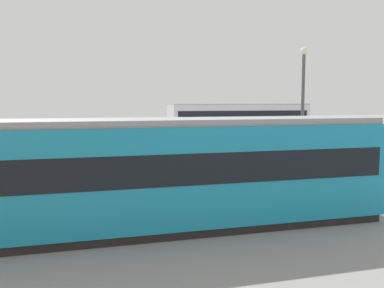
{
  "coord_description": "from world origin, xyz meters",
  "views": [
    {
      "loc": [
        7.44,
        25.54,
        3.9
      ],
      "look_at": [
        1.47,
        4.8,
        1.72
      ],
      "focal_mm": 39.2,
      "sensor_mm": 36.0,
      "label": 1
    }
  ],
  "objects_px": {
    "double_decker_bus": "(239,128)",
    "pedestrian_crossing": "(261,165)",
    "street_lamp": "(303,103)",
    "info_sign": "(110,152)",
    "tram_yellow": "(135,174)",
    "pedestrian_near_railing": "(163,165)"
  },
  "relations": [
    {
      "from": "pedestrian_near_railing",
      "to": "pedestrian_crossing",
      "type": "xyz_separation_m",
      "value": [
        -4.55,
        0.76,
        -0.09
      ]
    },
    {
      "from": "info_sign",
      "to": "pedestrian_crossing",
      "type": "bearing_deg",
      "value": 166.19
    },
    {
      "from": "tram_yellow",
      "to": "pedestrian_crossing",
      "type": "bearing_deg",
      "value": -140.83
    },
    {
      "from": "tram_yellow",
      "to": "info_sign",
      "type": "distance_m",
      "value": 7.15
    },
    {
      "from": "double_decker_bus",
      "to": "street_lamp",
      "type": "bearing_deg",
      "value": 84.92
    },
    {
      "from": "pedestrian_crossing",
      "to": "pedestrian_near_railing",
      "type": "bearing_deg",
      "value": -9.54
    },
    {
      "from": "pedestrian_crossing",
      "to": "info_sign",
      "type": "bearing_deg",
      "value": -13.81
    },
    {
      "from": "pedestrian_crossing",
      "to": "street_lamp",
      "type": "relative_size",
      "value": 0.25
    },
    {
      "from": "tram_yellow",
      "to": "pedestrian_near_railing",
      "type": "height_order",
      "value": "tram_yellow"
    },
    {
      "from": "pedestrian_near_railing",
      "to": "tram_yellow",
      "type": "bearing_deg",
      "value": 70.85
    },
    {
      "from": "tram_yellow",
      "to": "pedestrian_crossing",
      "type": "distance_m",
      "value": 8.7
    },
    {
      "from": "pedestrian_near_railing",
      "to": "double_decker_bus",
      "type": "bearing_deg",
      "value": -127.9
    },
    {
      "from": "info_sign",
      "to": "street_lamp",
      "type": "distance_m",
      "value": 9.65
    },
    {
      "from": "pedestrian_crossing",
      "to": "info_sign",
      "type": "xyz_separation_m",
      "value": [
        6.84,
        -1.68,
        0.67
      ]
    },
    {
      "from": "tram_yellow",
      "to": "pedestrian_near_railing",
      "type": "bearing_deg",
      "value": -109.15
    },
    {
      "from": "tram_yellow",
      "to": "street_lamp",
      "type": "height_order",
      "value": "street_lamp"
    },
    {
      "from": "double_decker_bus",
      "to": "pedestrian_near_railing",
      "type": "bearing_deg",
      "value": 52.1
    },
    {
      "from": "tram_yellow",
      "to": "info_sign",
      "type": "bearing_deg",
      "value": -88.99
    },
    {
      "from": "info_sign",
      "to": "pedestrian_near_railing",
      "type": "bearing_deg",
      "value": 158.19
    },
    {
      "from": "double_decker_bus",
      "to": "pedestrian_crossing",
      "type": "bearing_deg",
      "value": 72.78
    },
    {
      "from": "tram_yellow",
      "to": "info_sign",
      "type": "xyz_separation_m",
      "value": [
        0.13,
        -7.15,
        -0.16
      ]
    },
    {
      "from": "street_lamp",
      "to": "pedestrian_crossing",
      "type": "bearing_deg",
      "value": 13.25
    }
  ]
}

